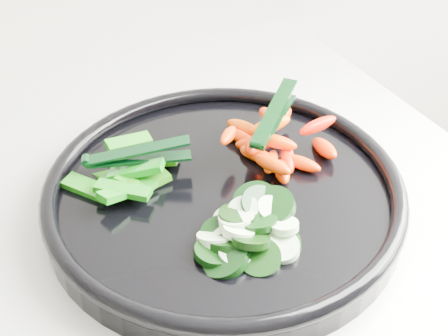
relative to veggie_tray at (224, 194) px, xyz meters
name	(u,v)px	position (x,y,z in m)	size (l,w,h in m)	color
veggie_tray	(224,194)	(0.00, 0.00, 0.00)	(0.48, 0.48, 0.04)	black
cucumber_pile	(246,231)	(-0.01, -0.07, 0.01)	(0.13, 0.12, 0.04)	black
carrot_pile	(273,142)	(0.08, 0.03, 0.02)	(0.14, 0.14, 0.06)	#F82300
pepper_pile	(129,176)	(-0.08, 0.06, 0.01)	(0.13, 0.11, 0.04)	#09660F
tong_carrot	(273,117)	(0.08, 0.03, 0.05)	(0.10, 0.08, 0.02)	black
tong_pepper	(135,155)	(-0.07, 0.07, 0.03)	(0.11, 0.05, 0.02)	black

